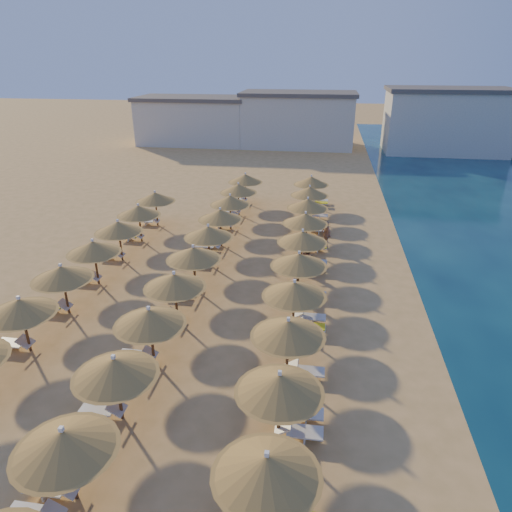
% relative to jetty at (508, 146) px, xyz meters
% --- Properties ---
extents(ground, '(220.00, 220.00, 0.00)m').
position_rel_jetty_xyz_m(ground, '(-28.52, -45.99, -0.75)').
color(ground, tan).
rests_on(ground, ground).
extents(jetty, '(30.18, 5.67, 1.50)m').
position_rel_jetty_xyz_m(jetty, '(0.00, 0.00, 0.00)').
color(jetty, black).
rests_on(jetty, ground).
extents(hotel_blocks, '(49.84, 10.12, 8.10)m').
position_rel_jetty_xyz_m(hotel_blocks, '(-25.40, -0.63, 2.95)').
color(hotel_blocks, silver).
rests_on(hotel_blocks, ground).
extents(parasol_row_east, '(2.98, 35.49, 2.73)m').
position_rel_jetty_xyz_m(parasol_row_east, '(-25.06, -44.24, 1.44)').
color(parasol_row_east, brown).
rests_on(parasol_row_east, ground).
extents(parasol_row_west, '(2.98, 35.49, 2.73)m').
position_rel_jetty_xyz_m(parasol_row_west, '(-30.67, -44.24, 1.44)').
color(parasol_row_west, brown).
rests_on(parasol_row_west, ground).
extents(parasol_row_inland, '(2.98, 22.49, 2.73)m').
position_rel_jetty_xyz_m(parasol_row_inland, '(-36.35, -44.24, 1.44)').
color(parasol_row_inland, brown).
rests_on(parasol_row_inland, ground).
extents(loungers, '(14.32, 34.05, 0.66)m').
position_rel_jetty_xyz_m(loungers, '(-29.41, -44.29, -0.41)').
color(loungers, silver).
rests_on(loungers, ground).
extents(beachgoer_b, '(0.98, 1.10, 1.87)m').
position_rel_jetty_xyz_m(beachgoer_b, '(-24.85, -41.37, 0.18)').
color(beachgoer_b, tan).
rests_on(beachgoer_b, ground).
extents(beachgoer_a, '(0.60, 0.77, 1.86)m').
position_rel_jetty_xyz_m(beachgoer_a, '(-25.23, -44.23, 0.18)').
color(beachgoer_a, tan).
rests_on(beachgoer_a, ground).
extents(beachgoer_c, '(0.95, 1.16, 1.85)m').
position_rel_jetty_xyz_m(beachgoer_c, '(-23.67, -36.94, 0.18)').
color(beachgoer_c, tan).
rests_on(beachgoer_c, ground).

